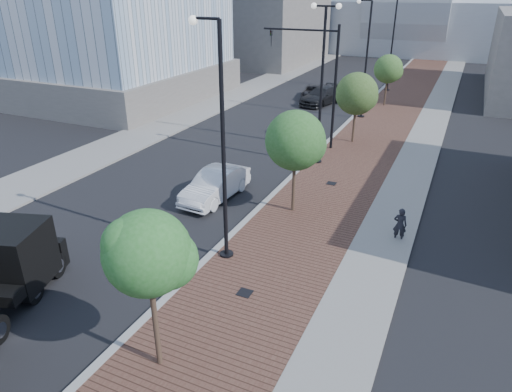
% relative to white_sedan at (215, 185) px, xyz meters
% --- Properties ---
extents(sidewalk, '(7.00, 140.00, 0.12)m').
position_rel_white_sedan_xyz_m(sidewalk, '(6.10, 25.19, -0.71)').
color(sidewalk, '#4C2D23').
rests_on(sidewalk, ground).
extents(concrete_strip, '(2.40, 140.00, 0.13)m').
position_rel_white_sedan_xyz_m(concrete_strip, '(8.80, 25.19, -0.71)').
color(concrete_strip, slate).
rests_on(concrete_strip, ground).
extents(curb, '(0.30, 140.00, 0.14)m').
position_rel_white_sedan_xyz_m(curb, '(2.60, 25.19, -0.70)').
color(curb, gray).
rests_on(curb, ground).
extents(west_sidewalk, '(4.00, 140.00, 0.12)m').
position_rel_white_sedan_xyz_m(west_sidewalk, '(-10.40, 25.19, -0.71)').
color(west_sidewalk, slate).
rests_on(west_sidewalk, ground).
extents(white_sedan, '(1.89, 4.76, 1.54)m').
position_rel_white_sedan_xyz_m(white_sedan, '(0.00, 0.00, 0.00)').
color(white_sedan, silver).
rests_on(white_sedan, ground).
extents(dark_car_mid, '(2.63, 4.57, 1.20)m').
position_rel_white_sedan_xyz_m(dark_car_mid, '(-2.84, 24.75, -0.17)').
color(dark_car_mid, black).
rests_on(dark_car_mid, ground).
extents(dark_car_far, '(3.35, 5.74, 1.56)m').
position_rel_white_sedan_xyz_m(dark_car_far, '(-1.36, 22.63, 0.01)').
color(dark_car_far, black).
rests_on(dark_car_far, ground).
extents(pedestrian, '(0.57, 0.38, 1.55)m').
position_rel_white_sedan_xyz_m(pedestrian, '(9.34, -0.50, 0.00)').
color(pedestrian, black).
rests_on(pedestrian, ground).
extents(streetlight_1, '(1.44, 0.56, 9.21)m').
position_rel_white_sedan_xyz_m(streetlight_1, '(3.09, -4.81, 3.57)').
color(streetlight_1, black).
rests_on(streetlight_1, ground).
extents(streetlight_2, '(1.72, 0.56, 9.28)m').
position_rel_white_sedan_xyz_m(streetlight_2, '(3.20, 7.19, 4.05)').
color(streetlight_2, black).
rests_on(streetlight_2, ground).
extents(streetlight_3, '(1.44, 0.56, 9.21)m').
position_rel_white_sedan_xyz_m(streetlight_3, '(3.09, 19.19, 3.57)').
color(streetlight_3, black).
rests_on(streetlight_3, ground).
extents(streetlight_4, '(1.72, 0.56, 9.28)m').
position_rel_white_sedan_xyz_m(streetlight_4, '(3.20, 31.19, 4.05)').
color(streetlight_4, black).
rests_on(streetlight_4, ground).
extents(traffic_mast, '(5.09, 0.20, 8.00)m').
position_rel_white_sedan_xyz_m(traffic_mast, '(2.30, 10.19, 4.21)').
color(traffic_mast, black).
rests_on(traffic_mast, ground).
extents(tree_0, '(2.37, 2.32, 4.98)m').
position_rel_white_sedan_xyz_m(tree_0, '(4.25, -10.79, 3.04)').
color(tree_0, '#382619').
rests_on(tree_0, ground).
extents(tree_1, '(2.79, 2.79, 5.06)m').
position_rel_white_sedan_xyz_m(tree_1, '(4.25, 0.21, 2.88)').
color(tree_1, '#382619').
rests_on(tree_1, ground).
extents(tree_2, '(2.86, 2.86, 4.91)m').
position_rel_white_sedan_xyz_m(tree_2, '(4.25, 12.21, 2.70)').
color(tree_2, '#382619').
rests_on(tree_2, ground).
extents(tree_3, '(2.55, 2.53, 4.65)m').
position_rel_white_sedan_xyz_m(tree_3, '(4.25, 24.21, 2.60)').
color(tree_3, '#382619').
rests_on(tree_3, ground).
extents(tower_podium, '(19.00, 19.00, 3.00)m').
position_rel_white_sedan_xyz_m(tower_podium, '(-21.40, 17.19, 0.73)').
color(tower_podium, '#625E58').
rests_on(tower_podium, ground).
extents(convention_center, '(50.00, 30.00, 50.00)m').
position_rel_white_sedan_xyz_m(convention_center, '(0.60, 70.19, 5.23)').
color(convention_center, '#9BA0A4').
rests_on(convention_center, ground).
extents(commercial_block_nw, '(14.00, 20.00, 10.00)m').
position_rel_white_sedan_xyz_m(commercial_block_nw, '(-17.40, 45.19, 4.23)').
color(commercial_block_nw, '#635E59').
rests_on(commercial_block_nw, ground).
extents(utility_cover_1, '(0.50, 0.50, 0.02)m').
position_rel_white_sedan_xyz_m(utility_cover_1, '(5.00, -6.81, -0.64)').
color(utility_cover_1, black).
rests_on(utility_cover_1, sidewalk).
extents(utility_cover_2, '(0.50, 0.50, 0.02)m').
position_rel_white_sedan_xyz_m(utility_cover_2, '(5.00, 4.19, -0.64)').
color(utility_cover_2, black).
rests_on(utility_cover_2, sidewalk).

